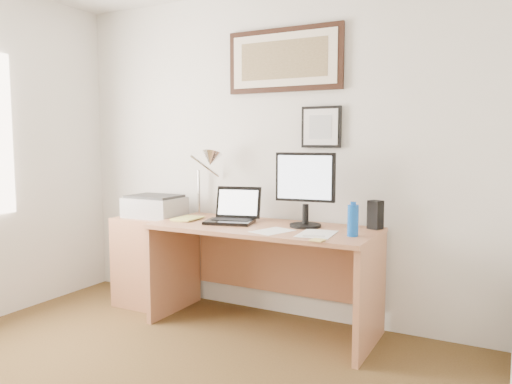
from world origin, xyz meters
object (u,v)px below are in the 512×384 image
Objects in this scene: book at (179,218)px; desk at (268,256)px; water_bottle at (353,221)px; printer at (155,206)px; side_cabinet at (150,261)px; lcd_monitor at (305,186)px; laptop at (233,215)px.

book is 0.15× the size of desk.
desk is at bearing 166.67° from water_bottle.
desk is 1.08m from printer.
side_cabinet is 1.51m from lcd_monitor.
book is 0.46m from laptop.
side_cabinet is 1.82m from water_bottle.
lcd_monitor reaches higher than side_cabinet.
book is at bearing -17.85° from printer.
side_cabinet is 0.92m from laptop.
side_cabinet is 1.40× the size of lcd_monitor.
lcd_monitor is at bearing 2.19° from desk.
side_cabinet is 1.66× the size of printer.
printer is at bearing 36.78° from side_cabinet.
book is at bearing -173.21° from lcd_monitor.
water_bottle is at bearing -2.14° from book.
side_cabinet is 0.46× the size of desk.
side_cabinet is at bearing -143.22° from printer.
lcd_monitor reaches higher than water_bottle.
book reaches higher than side_cabinet.
water_bottle is at bearing -23.39° from lcd_monitor.
water_bottle is at bearing -13.33° from desk.
printer reaches higher than book.
side_cabinet is 0.46m from printer.
book is 0.77m from desk.
laptop is (-0.27, -0.05, 0.29)m from desk.
desk is at bearing 1.89° from side_cabinet.
lcd_monitor reaches higher than laptop.
desk reaches higher than side_cabinet.
printer is (-1.31, -0.02, -0.22)m from lcd_monitor.
water_bottle reaches higher than printer.
lcd_monitor reaches higher than book.
printer is at bearing 162.15° from book.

